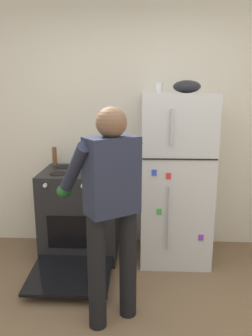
% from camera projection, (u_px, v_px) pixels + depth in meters
% --- Properties ---
extents(kitchen_wall_back, '(6.00, 0.10, 2.70)m').
position_uv_depth(kitchen_wall_back, '(132.00, 123.00, 3.59)').
color(kitchen_wall_back, silver).
rests_on(kitchen_wall_back, ground).
extents(refrigerator, '(0.68, 0.72, 1.68)m').
position_uv_depth(refrigerator, '(175.00, 178.00, 3.32)').
color(refrigerator, silver).
rests_on(refrigerator, ground).
extents(stove_range, '(0.76, 1.22, 0.91)m').
position_uv_depth(stove_range, '(81.00, 214.00, 3.43)').
color(stove_range, black).
rests_on(stove_range, ground).
extents(person_cook, '(0.67, 0.71, 1.60)m').
position_uv_depth(person_cook, '(110.00, 199.00, 2.33)').
color(person_cook, black).
rests_on(person_cook, ground).
extents(red_pot, '(0.36, 0.26, 0.11)m').
position_uv_depth(red_pot, '(94.00, 166.00, 3.27)').
color(red_pot, '#236638').
rests_on(red_pot, stove_range).
extents(coffee_mug, '(0.11, 0.08, 0.10)m').
position_uv_depth(coffee_mug, '(159.00, 88.00, 3.17)').
color(coffee_mug, silver).
rests_on(coffee_mug, refrigerator).
extents(pepper_mill, '(0.05, 0.05, 0.20)m').
position_uv_depth(pepper_mill, '(55.00, 156.00, 3.52)').
color(pepper_mill, brown).
rests_on(pepper_mill, stove_range).
extents(mixing_bowl, '(0.26, 0.26, 0.12)m').
position_uv_depth(mixing_bowl, '(187.00, 87.00, 3.11)').
color(mixing_bowl, black).
rests_on(mixing_bowl, refrigerator).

